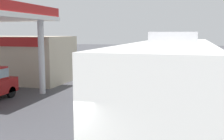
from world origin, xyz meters
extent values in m
plane|color=#424247|center=(0.00, 20.00, 0.00)|extent=(120.00, 120.00, 0.00)
cube|color=#D8CC4C|center=(0.00, 15.00, 0.00)|extent=(0.16, 50.00, 0.01)
cube|color=white|center=(2.13, 5.09, 1.88)|extent=(2.50, 11.00, 2.90)
cube|color=#1E8C3F|center=(2.13, 5.09, 0.77)|extent=(2.54, 11.04, 0.56)
cube|color=#8C9EAD|center=(2.13, -0.35, 2.42)|extent=(2.30, 0.10, 1.40)
cube|color=#8C9EAD|center=(0.86, 5.09, 2.33)|extent=(0.06, 9.35, 1.10)
cube|color=#8C9EAD|center=(3.40, 5.09, 2.33)|extent=(0.06, 9.35, 1.10)
cube|color=white|center=(2.13, -0.34, 3.12)|extent=(1.75, 0.08, 0.32)
cube|color=#B2B2B7|center=(2.13, 6.09, 3.51)|extent=(1.60, 2.80, 0.36)
cylinder|color=black|center=(1.03, 8.39, 0.50)|extent=(0.30, 1.00, 1.00)
cylinder|color=black|center=(3.23, 8.39, 0.50)|extent=(0.30, 1.00, 1.00)
cylinder|color=silver|center=(-5.88, 9.96, 2.30)|extent=(0.36, 0.36, 4.60)
cube|color=beige|center=(-9.58, 13.46, 1.70)|extent=(7.00, 4.40, 3.40)
cube|color=#B21E1E|center=(-9.58, 11.22, 3.05)|extent=(6.30, 0.10, 0.60)
cylinder|color=black|center=(-7.06, 8.53, 0.32)|extent=(0.20, 0.64, 0.64)
cube|color=teal|center=(-2.31, 23.03, 1.39)|extent=(2.00, 6.00, 2.10)
cube|color=#8C9EAD|center=(-2.31, 23.03, 1.79)|extent=(2.04, 5.10, 0.80)
cube|color=#2D2D33|center=(-2.31, 19.98, 0.54)|extent=(1.90, 0.16, 0.36)
cylinder|color=black|center=(-3.19, 21.03, 0.38)|extent=(0.22, 0.76, 0.76)
cylinder|color=black|center=(-1.43, 21.03, 0.38)|extent=(0.22, 0.76, 0.76)
cylinder|color=black|center=(-3.19, 25.03, 0.38)|extent=(0.22, 0.76, 0.76)
cylinder|color=black|center=(-1.43, 25.03, 0.38)|extent=(0.22, 0.76, 0.76)
cube|color=#1E602D|center=(1.70, 19.29, 0.72)|extent=(1.70, 4.20, 0.80)
cube|color=#1E602D|center=(1.70, 19.49, 1.47)|extent=(1.50, 2.31, 0.70)
cube|color=#8C9EAD|center=(1.70, 19.49, 1.47)|extent=(1.53, 2.35, 0.49)
cylinder|color=black|center=(0.95, 17.79, 0.32)|extent=(0.20, 0.64, 0.64)
cylinder|color=black|center=(2.45, 17.79, 0.32)|extent=(0.20, 0.64, 0.64)
cylinder|color=black|center=(0.95, 20.79, 0.32)|extent=(0.20, 0.64, 0.64)
cylinder|color=black|center=(2.45, 20.79, 0.32)|extent=(0.20, 0.64, 0.64)
camera|label=1|loc=(2.82, -4.63, 3.65)|focal=44.39mm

